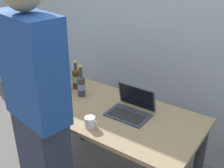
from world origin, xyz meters
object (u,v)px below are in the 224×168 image
object	(u,v)px
beer_bottle_dark	(76,78)
person_figure	(39,117)
coffee_mug	(90,122)
laptop	(131,108)
beer_bottle_amber	(66,79)
beer_bottle_brown	(81,85)

from	to	relation	value
beer_bottle_dark	person_figure	world-z (taller)	person_figure
beer_bottle_dark	coffee_mug	distance (m)	0.66
laptop	beer_bottle_amber	xyz separation A→B (m)	(-0.71, 0.01, 0.06)
person_figure	coffee_mug	xyz separation A→B (m)	(0.13, 0.35, -0.19)
beer_bottle_amber	person_figure	world-z (taller)	person_figure
beer_bottle_dark	person_figure	distance (m)	0.87
beer_bottle_amber	beer_bottle_brown	bearing A→B (deg)	-3.80
laptop	beer_bottle_amber	world-z (taller)	beer_bottle_amber
beer_bottle_amber	laptop	bearing A→B (deg)	-1.08
laptop	beer_bottle_amber	distance (m)	0.71
beer_bottle_dark	coffee_mug	bearing A→B (deg)	-39.79
laptop	beer_bottle_brown	bearing A→B (deg)	179.92
person_figure	laptop	bearing A→B (deg)	68.18
coffee_mug	beer_bottle_brown	bearing A→B (deg)	137.78
beer_bottle_amber	beer_bottle_dark	world-z (taller)	beer_bottle_amber
person_figure	beer_bottle_amber	bearing A→B (deg)	121.54
laptop	beer_bottle_dark	bearing A→B (deg)	172.45
laptop	coffee_mug	distance (m)	0.37
beer_bottle_dark	beer_bottle_amber	bearing A→B (deg)	-125.86
laptop	beer_bottle_amber	size ratio (longest dim) A/B	1.19
beer_bottle_dark	coffee_mug	size ratio (longest dim) A/B	2.46
beer_bottle_brown	person_figure	size ratio (longest dim) A/B	0.16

